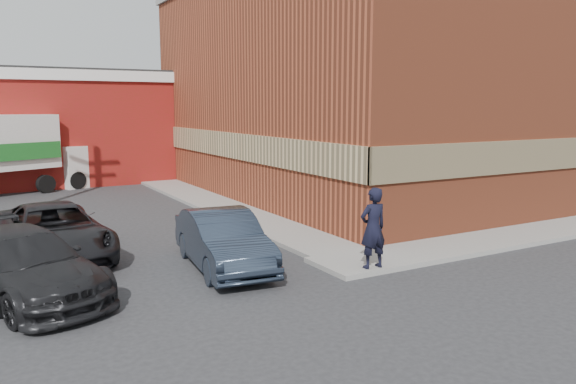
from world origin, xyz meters
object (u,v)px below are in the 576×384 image
warehouse (4,127)px  suv_b (23,265)px  suv_a (54,232)px  brick_building (372,87)px  box_truck (4,149)px  man (373,228)px  sedan (223,240)px

warehouse → suv_b: (-0.77, -19.50, -2.12)m
suv_a → suv_b: 3.03m
brick_building → box_truck: size_ratio=2.50×
man → sedan: (-2.87, 2.05, -0.38)m
brick_building → warehouse: (-14.50, 11.00, -1.87)m
sedan → suv_a: (-3.40, 2.88, 0.01)m
suv_b → box_truck: size_ratio=0.66×
suv_a → box_truck: 12.27m
suv_b → box_truck: (0.47, 15.08, 1.31)m
warehouse → brick_building: bearing=-37.2°
sedan → suv_b: size_ratio=0.88×
sedan → box_truck: (-3.85, 15.08, 1.31)m
warehouse → suv_a: warehouse is taller
man → suv_a: (-6.27, 4.93, -0.37)m
brick_building → man: size_ratio=9.65×
box_truck → sedan: bearing=-98.5°
warehouse → sedan: 19.93m
warehouse → sedan: size_ratio=3.90×
brick_building → box_truck: 16.41m
suv_b → box_truck: box_truck is taller
warehouse → man: (6.43, -21.55, -1.75)m
brick_building → warehouse: bearing=142.8°
brick_building → man: (-8.07, -10.55, -3.62)m
warehouse → suv_a: size_ratio=3.26×
brick_building → sedan: bearing=-142.2°
sedan → suv_a: 4.46m
man → box_truck: bearing=-67.5°
warehouse → suv_b: bearing=-92.3°
warehouse → box_truck: warehouse is taller
warehouse → box_truck: (-0.30, -4.42, -0.81)m
man → box_truck: size_ratio=0.26×
man → suv_a: 7.99m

